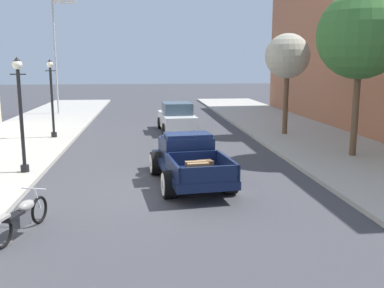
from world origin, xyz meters
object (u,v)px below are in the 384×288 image
at_px(street_lamp_far, 52,92).
at_px(street_tree_nearest, 361,36).
at_px(hotrod_truck_navy, 188,159).
at_px(street_tree_second, 288,57).
at_px(motorcycle_parked, 22,216).
at_px(street_lamp_near, 20,106).
at_px(flagpole, 57,36).
at_px(car_background_white, 177,118).

relative_size(street_lamp_far, street_tree_nearest, 0.60).
distance_m(hotrod_truck_navy, street_tree_second, 10.70).
xyz_separation_m(motorcycle_parked, street_lamp_far, (-1.79, 12.48, 1.94)).
distance_m(street_lamp_far, street_tree_nearest, 14.32).
bearing_deg(street_lamp_near, motorcycle_parked, -75.88).
xyz_separation_m(motorcycle_parked, street_tree_second, (10.08, 12.27, 3.68)).
relative_size(street_lamp_far, flagpole, 0.42).
bearing_deg(street_tree_second, car_background_white, 157.70).
xyz_separation_m(flagpole, street_tree_nearest, (14.46, -16.60, -0.93)).
distance_m(hotrod_truck_navy, motorcycle_parked, 5.79).
xyz_separation_m(street_lamp_near, street_lamp_far, (-0.46, 7.18, 0.00)).
bearing_deg(street_lamp_near, street_tree_nearest, 6.36).
bearing_deg(street_lamp_far, street_tree_nearest, -24.26).
height_order(flagpole, street_tree_second, flagpole).
relative_size(motorcycle_parked, flagpole, 0.22).
distance_m(street_lamp_far, street_tree_second, 12.01).
xyz_separation_m(street_lamp_far, street_tree_nearest, (12.86, -5.80, 2.45)).
relative_size(hotrod_truck_navy, street_lamp_far, 1.32).
distance_m(hotrod_truck_navy, street_lamp_near, 5.85).
bearing_deg(motorcycle_parked, hotrod_truck_navy, 44.34).
bearing_deg(motorcycle_parked, street_lamp_near, 104.12).
height_order(hotrod_truck_navy, motorcycle_parked, hotrod_truck_navy).
relative_size(flagpole, street_tree_second, 1.77).
bearing_deg(flagpole, motorcycle_parked, -81.71).
bearing_deg(street_tree_second, flagpole, 140.73).
distance_m(motorcycle_parked, street_lamp_near, 5.81).
xyz_separation_m(hotrod_truck_navy, street_lamp_near, (-5.47, 1.27, 1.63)).
distance_m(street_lamp_near, street_lamp_far, 7.19).
relative_size(street_lamp_near, street_tree_second, 0.75).
relative_size(street_lamp_near, street_lamp_far, 1.00).
height_order(hotrod_truck_navy, street_tree_nearest, street_tree_nearest).
distance_m(flagpole, street_tree_second, 17.49).
distance_m(hotrod_truck_navy, flagpole, 21.27).
distance_m(motorcycle_parked, flagpole, 24.13).
distance_m(motorcycle_parked, street_lamp_far, 12.76).
bearing_deg(street_lamp_near, car_background_white, 57.49).
relative_size(motorcycle_parked, street_lamp_far, 0.53).
distance_m(motorcycle_parked, street_tree_second, 16.30).
height_order(flagpole, street_tree_nearest, flagpole).
bearing_deg(street_lamp_far, flagpole, 98.42).
bearing_deg(car_background_white, street_tree_nearest, -50.30).
relative_size(hotrod_truck_navy, car_background_white, 1.15).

